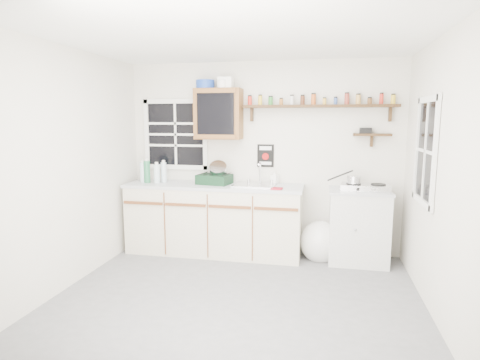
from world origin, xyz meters
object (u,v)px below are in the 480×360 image
spice_shelf (319,105)px  dish_rack (216,176)px  hotplate (366,187)px  upper_cabinet (219,114)px  right_cabinet (358,226)px  main_cabinet (214,219)px

spice_shelf → dish_rack: 1.60m
hotplate → upper_cabinet: bearing=-178.4°
upper_cabinet → right_cabinet: bearing=-3.8°
dish_rack → hotplate: (1.88, -0.03, -0.07)m
right_cabinet → upper_cabinet: size_ratio=1.40×
right_cabinet → hotplate: 0.50m
spice_shelf → hotplate: size_ratio=3.18×
dish_rack → hotplate: bearing=8.8°
right_cabinet → dish_rack: size_ratio=1.98×
right_cabinet → dish_rack: bearing=179.6°
upper_cabinet → dish_rack: upper_cabinet is taller
upper_cabinet → main_cabinet: bearing=-103.7°
spice_shelf → hotplate: spice_shelf is taller
right_cabinet → spice_shelf: bearing=160.2°
dish_rack → spice_shelf: bearing=17.5°
main_cabinet → dish_rack: size_ratio=5.03×
right_cabinet → hotplate: (0.06, -0.02, 0.49)m
main_cabinet → upper_cabinet: upper_cabinet is taller
main_cabinet → right_cabinet: bearing=0.8°
main_cabinet → spice_shelf: 1.99m
right_cabinet → upper_cabinet: (-1.80, 0.12, 1.37)m
upper_cabinet → dish_rack: size_ratio=1.41×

